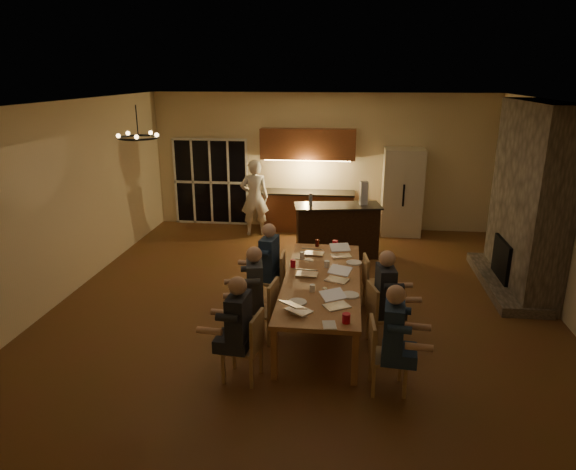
# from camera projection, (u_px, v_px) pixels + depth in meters

# --- Properties ---
(floor) EXTENTS (9.00, 9.00, 0.00)m
(floor) POSITION_uv_depth(u_px,v_px,m) (303.00, 305.00, 8.40)
(floor) COLOR brown
(floor) RESTS_ON ground
(back_wall) EXTENTS (8.00, 0.04, 3.20)m
(back_wall) POSITION_uv_depth(u_px,v_px,m) (321.00, 162.00, 12.19)
(back_wall) COLOR beige
(back_wall) RESTS_ON ground
(left_wall) EXTENTS (0.04, 9.00, 3.20)m
(left_wall) POSITION_uv_depth(u_px,v_px,m) (59.00, 203.00, 8.37)
(left_wall) COLOR beige
(left_wall) RESTS_ON ground
(ceiling) EXTENTS (8.00, 9.00, 0.04)m
(ceiling) POSITION_uv_depth(u_px,v_px,m) (305.00, 102.00, 7.43)
(ceiling) COLOR white
(ceiling) RESTS_ON back_wall
(french_doors) EXTENTS (1.86, 0.08, 2.10)m
(french_doors) POSITION_uv_depth(u_px,v_px,m) (211.00, 182.00, 12.62)
(french_doors) COLOR black
(french_doors) RESTS_ON ground
(fireplace) EXTENTS (0.58, 2.50, 3.20)m
(fireplace) POSITION_uv_depth(u_px,v_px,m) (529.00, 199.00, 8.63)
(fireplace) COLOR #6C6055
(fireplace) RESTS_ON ground
(kitchenette) EXTENTS (2.24, 0.68, 2.40)m
(kitchenette) POSITION_uv_depth(u_px,v_px,m) (307.00, 181.00, 12.05)
(kitchenette) COLOR brown
(kitchenette) RESTS_ON ground
(refrigerator) EXTENTS (0.90, 0.68, 2.00)m
(refrigerator) POSITION_uv_depth(u_px,v_px,m) (402.00, 192.00, 11.81)
(refrigerator) COLOR beige
(refrigerator) RESTS_ON ground
(dining_table) EXTENTS (1.10, 3.13, 0.75)m
(dining_table) POSITION_uv_depth(u_px,v_px,m) (321.00, 302.00, 7.62)
(dining_table) COLOR #A36D41
(dining_table) RESTS_ON ground
(bar_island) EXTENTS (1.82, 0.97, 1.08)m
(bar_island) POSITION_uv_depth(u_px,v_px,m) (337.00, 231.00, 10.49)
(bar_island) COLOR black
(bar_island) RESTS_ON ground
(chair_left_near) EXTENTS (0.50, 0.50, 0.89)m
(chair_left_near) POSITION_uv_depth(u_px,v_px,m) (242.00, 346.00, 6.26)
(chair_left_near) COLOR #A57E52
(chair_left_near) RESTS_ON ground
(chair_left_mid) EXTENTS (0.50, 0.50, 0.89)m
(chair_left_mid) POSITION_uv_depth(u_px,v_px,m) (260.00, 310.00, 7.20)
(chair_left_mid) COLOR #A57E52
(chair_left_mid) RESTS_ON ground
(chair_left_far) EXTENTS (0.44, 0.44, 0.89)m
(chair_left_far) POSITION_uv_depth(u_px,v_px,m) (270.00, 280.00, 8.26)
(chair_left_far) COLOR #A57E52
(chair_left_far) RESTS_ON ground
(chair_right_near) EXTENTS (0.47, 0.47, 0.89)m
(chair_right_near) POSITION_uv_depth(u_px,v_px,m) (388.00, 356.00, 6.03)
(chair_right_near) COLOR #A57E52
(chair_right_near) RESTS_ON ground
(chair_right_mid) EXTENTS (0.54, 0.54, 0.89)m
(chair_right_mid) POSITION_uv_depth(u_px,v_px,m) (385.00, 315.00, 7.06)
(chair_right_mid) COLOR #A57E52
(chair_right_mid) RESTS_ON ground
(chair_right_far) EXTENTS (0.49, 0.49, 0.89)m
(chair_right_far) POSITION_uv_depth(u_px,v_px,m) (378.00, 284.00, 8.09)
(chair_right_far) COLOR #A57E52
(chair_right_far) RESTS_ON ground
(person_left_near) EXTENTS (0.65, 0.65, 1.38)m
(person_left_near) POSITION_uv_depth(u_px,v_px,m) (239.00, 331.00, 6.12)
(person_left_near) COLOR black
(person_left_near) RESTS_ON ground
(person_right_near) EXTENTS (0.65, 0.65, 1.38)m
(person_right_near) POSITION_uv_depth(u_px,v_px,m) (393.00, 341.00, 5.88)
(person_right_near) COLOR navy
(person_right_near) RESTS_ON ground
(person_left_mid) EXTENTS (0.71, 0.71, 1.38)m
(person_left_mid) POSITION_uv_depth(u_px,v_px,m) (255.00, 294.00, 7.14)
(person_left_mid) COLOR #3B3F46
(person_left_mid) RESTS_ON ground
(person_right_mid) EXTENTS (0.67, 0.67, 1.38)m
(person_right_mid) POSITION_uv_depth(u_px,v_px,m) (385.00, 299.00, 6.98)
(person_right_mid) COLOR black
(person_right_mid) RESTS_ON ground
(person_left_far) EXTENTS (0.69, 0.69, 1.38)m
(person_left_far) POSITION_uv_depth(u_px,v_px,m) (269.00, 265.00, 8.20)
(person_left_far) COLOR navy
(person_left_far) RESTS_ON ground
(standing_person) EXTENTS (0.71, 0.54, 1.76)m
(standing_person) POSITION_uv_depth(u_px,v_px,m) (255.00, 198.00, 11.79)
(standing_person) COLOR white
(standing_person) RESTS_ON ground
(chandelier) EXTENTS (0.58, 0.58, 0.03)m
(chandelier) POSITION_uv_depth(u_px,v_px,m) (138.00, 138.00, 7.26)
(chandelier) COLOR black
(chandelier) RESTS_ON ceiling
(laptop_a) EXTENTS (0.43, 0.42, 0.23)m
(laptop_a) POSITION_uv_depth(u_px,v_px,m) (299.00, 303.00, 6.45)
(laptop_a) COLOR silver
(laptop_a) RESTS_ON dining_table
(laptop_b) EXTENTS (0.42, 0.40, 0.23)m
(laptop_b) POSITION_uv_depth(u_px,v_px,m) (337.00, 299.00, 6.57)
(laptop_b) COLOR silver
(laptop_b) RESTS_ON dining_table
(laptop_c) EXTENTS (0.34, 0.30, 0.23)m
(laptop_c) POSITION_uv_depth(u_px,v_px,m) (307.00, 268.00, 7.62)
(laptop_c) COLOR silver
(laptop_c) RESTS_ON dining_table
(laptop_d) EXTENTS (0.40, 0.38, 0.23)m
(laptop_d) POSITION_uv_depth(u_px,v_px,m) (337.00, 273.00, 7.40)
(laptop_d) COLOR silver
(laptop_d) RESTS_ON dining_table
(laptop_e) EXTENTS (0.35, 0.32, 0.23)m
(laptop_e) POSITION_uv_depth(u_px,v_px,m) (314.00, 247.00, 8.49)
(laptop_e) COLOR silver
(laptop_e) RESTS_ON dining_table
(laptop_f) EXTENTS (0.38, 0.35, 0.23)m
(laptop_f) POSITION_uv_depth(u_px,v_px,m) (341.00, 250.00, 8.37)
(laptop_f) COLOR silver
(laptop_f) RESTS_ON dining_table
(mug_front) EXTENTS (0.08, 0.08, 0.10)m
(mug_front) POSITION_uv_depth(u_px,v_px,m) (312.00, 288.00, 7.05)
(mug_front) COLOR white
(mug_front) RESTS_ON dining_table
(mug_mid) EXTENTS (0.08, 0.08, 0.10)m
(mug_mid) POSITION_uv_depth(u_px,v_px,m) (327.00, 264.00, 7.93)
(mug_mid) COLOR white
(mug_mid) RESTS_ON dining_table
(mug_back) EXTENTS (0.08, 0.08, 0.10)m
(mug_back) POSITION_uv_depth(u_px,v_px,m) (302.00, 255.00, 8.33)
(mug_back) COLOR white
(mug_back) RESTS_ON dining_table
(redcup_near) EXTENTS (0.10, 0.10, 0.12)m
(redcup_near) POSITION_uv_depth(u_px,v_px,m) (346.00, 318.00, 6.16)
(redcup_near) COLOR red
(redcup_near) RESTS_ON dining_table
(redcup_mid) EXTENTS (0.08, 0.08, 0.12)m
(redcup_mid) POSITION_uv_depth(u_px,v_px,m) (293.00, 263.00, 7.93)
(redcup_mid) COLOR red
(redcup_mid) RESTS_ON dining_table
(redcup_far) EXTENTS (0.10, 0.10, 0.12)m
(redcup_far) POSITION_uv_depth(u_px,v_px,m) (335.00, 244.00, 8.84)
(redcup_far) COLOR red
(redcup_far) RESTS_ON dining_table
(can_silver) EXTENTS (0.07, 0.07, 0.12)m
(can_silver) POSITION_uv_depth(u_px,v_px,m) (325.00, 292.00, 6.89)
(can_silver) COLOR #B2B2B7
(can_silver) RESTS_ON dining_table
(can_cola) EXTENTS (0.07, 0.07, 0.12)m
(can_cola) POSITION_uv_depth(u_px,v_px,m) (317.00, 243.00, 8.87)
(can_cola) COLOR #3F0F0C
(can_cola) RESTS_ON dining_table
(plate_near) EXTENTS (0.25, 0.25, 0.02)m
(plate_near) POSITION_uv_depth(u_px,v_px,m) (350.00, 295.00, 6.93)
(plate_near) COLOR white
(plate_near) RESTS_ON dining_table
(plate_left) EXTENTS (0.25, 0.25, 0.02)m
(plate_left) POSITION_uv_depth(u_px,v_px,m) (297.00, 302.00, 6.72)
(plate_left) COLOR white
(plate_left) RESTS_ON dining_table
(plate_far) EXTENTS (0.25, 0.25, 0.02)m
(plate_far) POSITION_uv_depth(u_px,v_px,m) (354.00, 263.00, 8.11)
(plate_far) COLOR white
(plate_far) RESTS_ON dining_table
(notepad) EXTENTS (0.19, 0.24, 0.01)m
(notepad) POSITION_uv_depth(u_px,v_px,m) (329.00, 325.00, 6.11)
(notepad) COLOR white
(notepad) RESTS_ON dining_table
(bar_bottle) EXTENTS (0.07, 0.07, 0.24)m
(bar_bottle) POSITION_uv_depth(u_px,v_px,m) (311.00, 199.00, 10.32)
(bar_bottle) COLOR #99999E
(bar_bottle) RESTS_ON bar_island
(bar_blender) EXTENTS (0.18, 0.18, 0.47)m
(bar_blender) POSITION_uv_depth(u_px,v_px,m) (364.00, 193.00, 10.31)
(bar_blender) COLOR silver
(bar_blender) RESTS_ON bar_island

